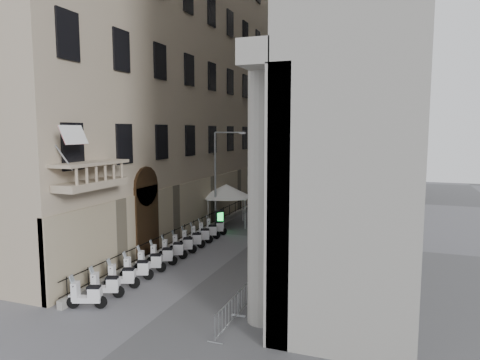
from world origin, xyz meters
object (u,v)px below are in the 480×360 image
at_px(info_kiosk, 219,221).
at_px(pedestrian_a, 263,223).
at_px(scooter_0, 88,308).
at_px(pedestrian_b, 312,207).
at_px(security_tent, 232,192).
at_px(street_lamp, 219,172).

xyz_separation_m(info_kiosk, pedestrian_a, (3.47, 0.13, 0.04)).
bearing_deg(scooter_0, pedestrian_b, -32.36).
bearing_deg(pedestrian_a, pedestrian_b, -106.39).
xyz_separation_m(scooter_0, pedestrian_b, (5.36, 23.77, 0.83)).
bearing_deg(security_tent, pedestrian_a, -27.60).
relative_size(street_lamp, pedestrian_a, 4.41).
xyz_separation_m(street_lamp, info_kiosk, (0.29, -0.63, -3.70)).
distance_m(pedestrian_a, pedestrian_b, 8.58).
relative_size(street_lamp, info_kiosk, 4.67).
xyz_separation_m(pedestrian_a, pedestrian_b, (2.08, 8.32, -0.03)).
bearing_deg(info_kiosk, security_tent, 102.28).
height_order(info_kiosk, pedestrian_a, pedestrian_a).
bearing_deg(pedestrian_b, pedestrian_a, 87.37).
relative_size(scooter_0, pedestrian_b, 0.90).
bearing_deg(street_lamp, info_kiosk, -73.22).
height_order(scooter_0, pedestrian_b, pedestrian_b).
height_order(street_lamp, pedestrian_b, street_lamp).
relative_size(scooter_0, info_kiosk, 0.92).
distance_m(security_tent, street_lamp, 2.14).
height_order(scooter_0, info_kiosk, info_kiosk).
distance_m(scooter_0, street_lamp, 16.58).
bearing_deg(security_tent, scooter_0, -90.60).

